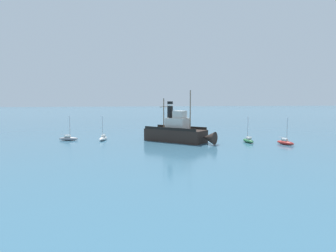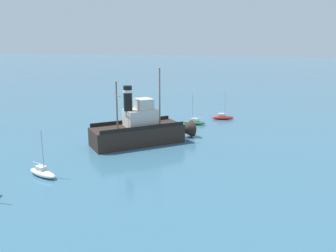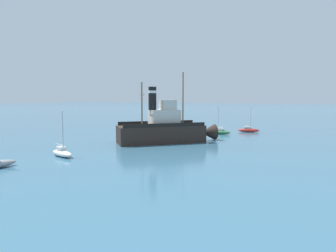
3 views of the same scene
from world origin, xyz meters
name	(u,v)px [view 3 (image 3 of 3)]	position (x,y,z in m)	size (l,w,h in m)	color
ground_plane	(167,142)	(0.00, 0.00, 0.00)	(600.00, 600.00, 0.00)	#38667F
old_tugboat	(165,129)	(0.08, -0.21, 1.83)	(12.73, 12.41, 9.90)	#2D231E
sailboat_green	(220,132)	(-12.80, 3.51, 0.43)	(1.14, 3.81, 4.90)	#286B3D
sailboat_white	(62,153)	(14.41, -4.89, 0.43)	(2.13, 3.96, 4.90)	white
sailboat_red	(249,130)	(-18.23, 7.19, 0.43)	(2.05, 3.96, 4.90)	#B22823
mooring_buoy	(159,131)	(-9.33, -6.65, 0.35)	(0.70, 0.70, 0.70)	red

